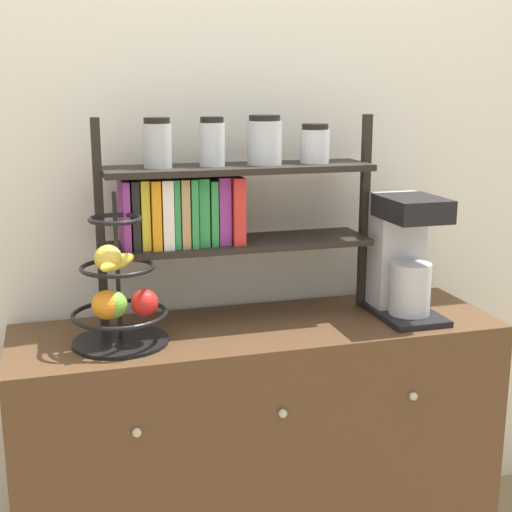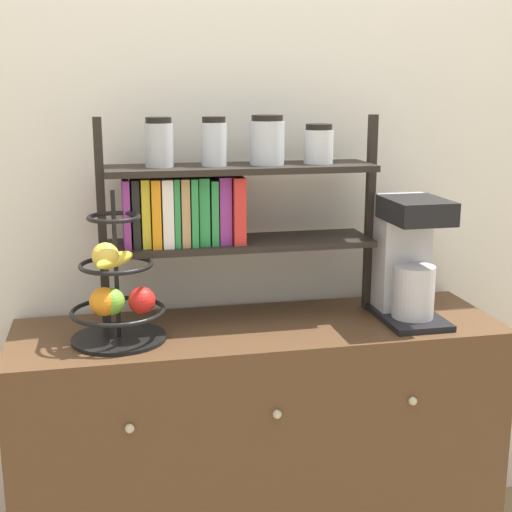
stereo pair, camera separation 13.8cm
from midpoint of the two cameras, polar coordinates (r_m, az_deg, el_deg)
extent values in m
cube|color=silver|center=(2.19, 0.65, 9.48)|extent=(7.00, 0.05, 2.60)
cube|color=#4C331E|center=(2.21, 2.12, -15.26)|extent=(1.39, 0.42, 0.78)
sphere|color=#B2AD8C|center=(1.86, -7.94, -13.55)|extent=(0.02, 0.02, 0.02)
sphere|color=#B2AD8C|center=(1.92, 3.81, -12.55)|extent=(0.02, 0.02, 0.02)
sphere|color=#B2AD8C|center=(2.05, 14.36, -11.21)|extent=(0.02, 0.02, 0.02)
cube|color=black|center=(2.15, 13.93, -4.80)|extent=(0.17, 0.26, 0.02)
cube|color=#B7B7BC|center=(2.17, 13.38, 0.31)|extent=(0.15, 0.10, 0.34)
cylinder|color=#B7B7BC|center=(2.11, 14.33, -2.79)|extent=(0.12, 0.12, 0.15)
cube|color=black|center=(2.07, 14.58, 3.55)|extent=(0.16, 0.21, 0.07)
cylinder|color=black|center=(1.96, -8.90, -6.53)|extent=(0.26, 0.26, 0.01)
cylinder|color=black|center=(1.90, -9.12, -0.72)|extent=(0.01, 0.01, 0.40)
torus|color=black|center=(1.93, -8.98, -4.39)|extent=(0.25, 0.25, 0.01)
torus|color=black|center=(1.90, -9.12, -0.72)|extent=(0.20, 0.20, 0.01)
torus|color=black|center=(1.87, -9.26, 3.06)|extent=(0.14, 0.14, 0.01)
sphere|color=red|center=(1.89, -7.06, -3.57)|extent=(0.07, 0.07, 0.07)
sphere|color=#6BAD33|center=(1.90, -9.48, -3.64)|extent=(0.07, 0.07, 0.07)
sphere|color=orange|center=(1.89, -10.04, -3.64)|extent=(0.08, 0.08, 0.08)
ellipsoid|color=yellow|center=(1.86, -9.14, -0.32)|extent=(0.12, 0.14, 0.04)
sphere|color=gold|center=(1.85, -9.88, -0.02)|extent=(0.07, 0.07, 0.07)
cube|color=black|center=(2.01, -10.30, 2.47)|extent=(0.02, 0.02, 0.59)
cube|color=black|center=(2.18, 10.89, 3.29)|extent=(0.02, 0.02, 0.59)
cube|color=black|center=(2.07, 0.72, 1.02)|extent=(0.76, 0.20, 0.02)
cube|color=black|center=(2.03, 0.74, 7.02)|extent=(0.76, 0.20, 0.02)
cube|color=#8C338C|center=(2.00, -8.43, 3.49)|extent=(0.02, 0.16, 0.19)
cube|color=black|center=(2.01, -7.72, 3.52)|extent=(0.02, 0.15, 0.19)
cube|color=yellow|center=(2.01, -6.96, 3.56)|extent=(0.02, 0.13, 0.19)
cube|color=orange|center=(2.01, -6.18, 3.59)|extent=(0.02, 0.16, 0.19)
cube|color=white|center=(2.01, -5.28, 3.63)|extent=(0.03, 0.16, 0.19)
cube|color=#2D8C47|center=(2.02, -4.56, 3.66)|extent=(0.02, 0.15, 0.19)
cube|color=tan|center=(2.02, -3.91, 3.68)|extent=(0.02, 0.15, 0.19)
cube|color=#2D8C47|center=(2.02, -3.22, 3.71)|extent=(0.02, 0.16, 0.19)
cube|color=#2D8C47|center=(2.03, -2.44, 3.74)|extent=(0.03, 0.14, 0.19)
cube|color=#2D8C47|center=(2.03, -1.62, 3.66)|extent=(0.02, 0.14, 0.18)
cube|color=#8C338C|center=(2.04, -0.77, 3.81)|extent=(0.03, 0.13, 0.19)
cube|color=red|center=(2.05, 0.27, 3.84)|extent=(0.03, 0.16, 0.19)
cylinder|color=#ADB2B7|center=(1.99, -5.77, 8.81)|extent=(0.08, 0.08, 0.12)
cylinder|color=black|center=(1.99, -5.81, 10.76)|extent=(0.07, 0.07, 0.02)
cylinder|color=silver|center=(2.01, -1.40, 8.92)|extent=(0.07, 0.07, 0.12)
cylinder|color=black|center=(2.01, -1.41, 10.86)|extent=(0.07, 0.07, 0.02)
cylinder|color=silver|center=(2.05, 2.85, 9.03)|extent=(0.10, 0.10, 0.12)
cylinder|color=black|center=(2.04, 2.88, 10.97)|extent=(0.09, 0.09, 0.02)
cylinder|color=silver|center=(2.09, 6.94, 8.68)|extent=(0.09, 0.09, 0.10)
cylinder|color=black|center=(2.09, 6.98, 10.22)|extent=(0.08, 0.08, 0.02)
camera|label=1|loc=(0.07, -88.01, 0.47)|focal=50.00mm
camera|label=2|loc=(0.07, 91.99, -0.47)|focal=50.00mm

